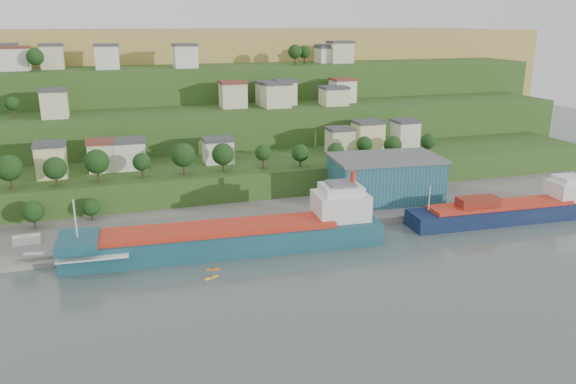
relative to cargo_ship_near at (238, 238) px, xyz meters
name	(u,v)px	position (x,y,z in m)	size (l,w,h in m)	color
ground	(259,266)	(2.33, -10.47, -3.03)	(500.00, 500.00, 0.00)	#414F4A
quay	(303,217)	(22.33, 17.53, -3.03)	(220.00, 26.00, 4.00)	slate
pebble_beach	(1,258)	(-52.67, 11.53, -3.03)	(40.00, 18.00, 2.40)	slate
hillside	(172,131)	(2.36, 158.23, -2.94)	(360.00, 210.00, 96.00)	#284719
cargo_ship_near	(238,238)	(0.00, 0.00, 0.00)	(74.54, 16.52, 18.99)	#143C4E
cargo_ship_far	(512,212)	(75.78, -2.15, -0.66)	(55.70, 12.06, 15.02)	#0C1136
warehouse	(385,178)	(48.40, 19.69, 5.40)	(32.72, 21.96, 12.80)	#1E4C5A
caravan	(27,241)	(-47.23, 13.82, -0.43)	(6.00, 2.50, 2.80)	white
dinghy	(34,255)	(-45.09, 6.73, -1.38)	(4.53, 1.70, 0.91)	silver
kayak_orange	(213,269)	(-7.62, -9.45, -2.80)	(3.14, 0.99, 0.77)	orange
kayak_yellow	(211,277)	(-8.79, -13.39, -2.79)	(3.23, 1.77, 0.81)	gold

